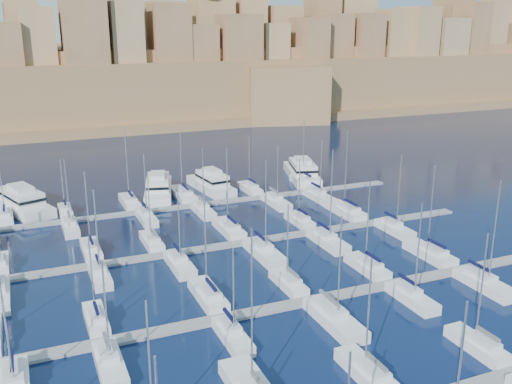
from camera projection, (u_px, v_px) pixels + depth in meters
name	position (u px, v px, depth m)	size (l,w,h in m)	color
ground	(267.00, 268.00, 82.74)	(600.00, 600.00, 0.00)	black
pontoon_mid_near	(305.00, 302.00, 72.08)	(84.00, 2.00, 0.40)	slate
pontoon_mid_far	(241.00, 243.00, 91.52)	(84.00, 2.00, 0.40)	slate
pontoon_far	(200.00, 205.00, 110.96)	(84.00, 2.00, 0.40)	slate
sailboat_3	(368.00, 373.00, 56.43)	(2.59, 8.64, 13.07)	silver
sailboat_4	(478.00, 345.00, 61.30)	(2.39, 7.97, 13.74)	silver
sailboat_13	(96.00, 319.00, 66.75)	(2.31, 7.70, 11.02)	silver
sailboat_14	(208.00, 295.00, 72.66)	(2.77, 9.24, 14.91)	silver
sailboat_15	(289.00, 283.00, 76.22)	(2.36, 7.87, 11.94)	silver
sailboat_16	(367.00, 267.00, 81.28)	(2.58, 8.60, 13.52)	silver
sailboat_17	(430.00, 253.00, 85.99)	(2.87, 9.58, 14.60)	silver
sailboat_19	(110.00, 364.00, 57.98)	(2.56, 8.55, 12.59)	silver
sailboat_20	(232.00, 335.00, 63.32)	(2.36, 7.86, 11.56)	silver
sailboat_21	(334.00, 319.00, 66.83)	(3.11, 10.36, 13.96)	silver
sailboat_22	(411.00, 297.00, 72.18)	(2.48, 8.27, 13.69)	silver
sailboat_23	(485.00, 283.00, 75.95)	(2.83, 9.45, 15.43)	silver
sailboat_24	(1.00, 264.00, 82.15)	(2.21, 7.37, 12.92)	silver
sailboat_25	(91.00, 250.00, 87.39)	(2.54, 8.46, 13.25)	silver
sailboat_26	(152.00, 241.00, 90.75)	(2.44, 8.12, 12.44)	silver
sailboat_27	(229.00, 229.00, 96.40)	(2.89, 9.62, 14.83)	silver
sailboat_28	(300.00, 220.00, 100.51)	(2.36, 7.88, 12.02)	silver
sailboat_29	(346.00, 211.00, 105.50)	(3.16, 10.54, 15.89)	silver
sailboat_31	(100.00, 275.00, 78.47)	(2.41, 8.02, 13.43)	silver
sailboat_32	(180.00, 264.00, 82.29)	(2.67, 8.89, 13.04)	silver
sailboat_33	(264.00, 252.00, 86.53)	(3.09, 10.29, 15.50)	silver
sailboat_34	(328.00, 240.00, 91.05)	(2.88, 9.60, 16.04)	silver
sailboat_35	(394.00, 228.00, 96.48)	(2.56, 8.53, 13.83)	silver
sailboat_36	(5.00, 217.00, 102.48)	(2.67, 8.91, 13.46)	silver
sailboat_37	(65.00, 211.00, 105.69)	(2.23, 7.44, 10.68)	silver
sailboat_38	(130.00, 202.00, 111.02)	(2.80, 9.34, 15.75)	silver
sailboat_39	(183.00, 194.00, 115.73)	(3.23, 10.76, 14.14)	silver
sailboat_40	(250.00, 188.00, 120.09)	(2.54, 8.46, 12.22)	silver
sailboat_41	(304.00, 182.00, 125.16)	(2.71, 9.03, 14.72)	silver
sailboat_43	(70.00, 227.00, 97.15)	(2.47, 8.23, 13.06)	silver
sailboat_44	(147.00, 217.00, 102.03)	(2.49, 8.30, 12.70)	silver
sailboat_45	(203.00, 210.00, 105.92)	(2.54, 8.46, 13.02)	silver
sailboat_46	(276.00, 202.00, 111.17)	(2.74, 9.12, 12.33)	silver
sailboat_47	(319.00, 196.00, 114.63)	(2.78, 9.26, 12.68)	silver
motor_yacht_a	(21.00, 201.00, 108.08)	(11.88, 20.09, 5.25)	silver
motor_yacht_b	(158.00, 188.00, 117.08)	(9.53, 18.15, 5.25)	silver
motor_yacht_c	(211.00, 183.00, 120.48)	(6.34, 15.97, 5.25)	silver
motor_yacht_d	(302.00, 171.00, 130.11)	(10.61, 19.35, 5.25)	silver
fortified_city	(100.00, 77.00, 215.71)	(460.00, 108.95, 59.52)	brown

